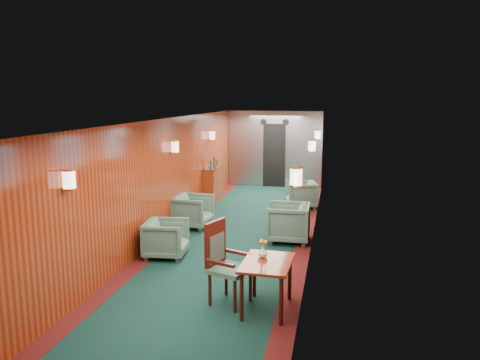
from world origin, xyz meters
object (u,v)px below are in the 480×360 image
Objects in this scene: armchair_left_far at (193,211)px; armchair_right_near at (288,223)px; armchair_right_far at (301,195)px; dining_table at (267,269)px; side_chair at (223,259)px; armchair_left_near at (166,239)px; credenza at (213,184)px.

armchair_right_near reaches higher than armchair_left_far.
armchair_right_near is at bearing -14.43° from armchair_right_far.
armchair_right_near is (-0.03, 3.09, -0.19)m from dining_table.
armchair_left_near is at bearing 151.78° from side_chair.
armchair_left_far is at bearing -2.43° from armchair_left_near.
armchair_right_near reaches higher than armchair_right_far.
side_chair reaches higher than armchair_right_far.
side_chair reaches higher than armchair_right_near.
dining_table is at bearing -135.76° from armchair_left_near.
armchair_left_near is 0.87× the size of armchair_right_near.
credenza is 1.63× the size of armchair_right_far.
side_chair is at bearing -143.82° from armchair_left_near.
armchair_right_near is 2.93m from armchair_right_far.
armchair_left_far is (-0.11, 1.94, 0.03)m from armchair_left_near.
armchair_right_far is at bearing -38.70° from armchair_left_far.
side_chair reaches higher than dining_table.
armchair_left_near is (-2.07, 1.75, -0.24)m from dining_table.
credenza is 2.42m from armchair_right_far.
armchair_left_far is 3.20m from armchair_right_far.
credenza is (-2.40, 6.24, -0.09)m from dining_table.
armchair_left_far is (-2.18, 3.69, -0.21)m from dining_table.
side_chair is 3.90m from armchair_left_far.
credenza is 2.56m from armchair_left_far.
armchair_left_far is at bearing 122.80° from dining_table.
side_chair is at bearing -11.77° from armchair_right_near.
side_chair is 2.19m from armchair_left_near.
armchair_right_far is at bearing -5.09° from credenza.
armchair_left_far reaches higher than dining_table.
armchair_left_near is at bearing -85.88° from credenza.
armchair_right_far is (0.01, 6.02, -0.23)m from dining_table.
side_chair is (-0.63, 0.13, 0.05)m from dining_table.
armchair_right_near reaches higher than dining_table.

